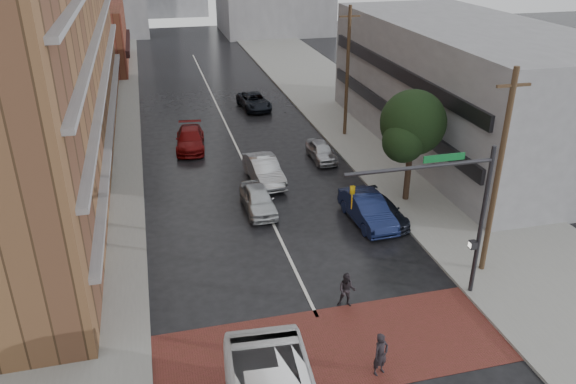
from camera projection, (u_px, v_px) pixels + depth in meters
ground at (336, 357)px, 21.93m from camera, size 160.00×160.00×0.00m
crosswalk at (332, 348)px, 22.36m from camera, size 14.00×5.00×0.02m
sidewalk_west at (79, 153)px, 41.21m from camera, size 9.00×90.00×0.15m
sidewalk_east at (371, 128)px, 46.30m from camera, size 9.00×90.00×0.15m
storefront_west at (90, 36)px, 64.97m from camera, size 8.00×16.00×7.00m
building_east at (465, 87)px, 41.13m from camera, size 11.00×26.00×9.00m
street_tree at (413, 127)px, 32.29m from camera, size 4.20×4.10×6.90m
signal_mast at (454, 204)px, 23.37m from camera, size 6.50×0.30×7.20m
utility_pole_near at (498, 174)px, 25.16m from camera, size 1.60×0.26×10.00m
utility_pole_far at (347, 72)px, 42.64m from camera, size 1.60×0.26×10.00m
pedestrian_a at (381, 354)px, 20.75m from camera, size 0.76×0.63×1.80m
pedestrian_b at (347, 290)px, 24.53m from camera, size 0.97×0.88×1.64m
car_travel_a at (258, 199)px, 32.80m from camera, size 1.78×4.31×1.46m
car_travel_b at (264, 170)px, 36.47m from camera, size 2.09×5.06×1.63m
car_travel_c at (190, 139)px, 41.95m from camera, size 2.55×5.25×1.47m
suv_travel at (254, 101)px, 51.11m from camera, size 2.75×5.18×1.39m
car_parked_near at (368, 209)px, 31.48m from camera, size 1.96×4.98×1.61m
car_parked_mid at (382, 211)px, 31.75m from camera, size 2.24×4.47×1.25m
car_parked_far at (321, 151)px, 39.97m from camera, size 1.59×3.90×1.33m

